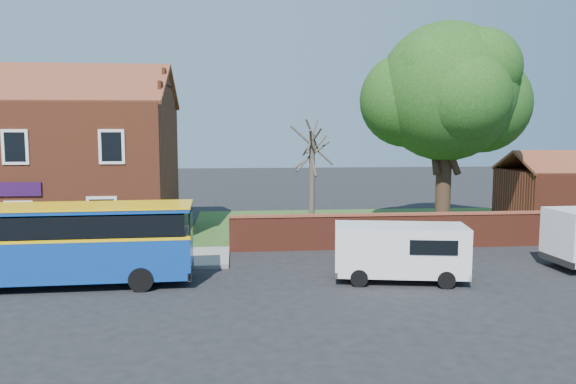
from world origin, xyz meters
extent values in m
plane|color=black|center=(0.00, 0.00, 0.00)|extent=(120.00, 120.00, 0.00)
cube|color=gray|center=(-7.00, 5.75, 0.06)|extent=(18.00, 3.50, 0.12)
cube|color=#426B28|center=(13.00, 13.00, 0.02)|extent=(26.00, 12.00, 0.04)
cube|color=brown|center=(-7.00, 11.50, 3.25)|extent=(12.00, 8.00, 6.50)
cube|color=brown|center=(-7.00, 9.50, 7.50)|extent=(12.30, 4.08, 2.16)
cube|color=brown|center=(-7.00, 13.50, 7.50)|extent=(12.30, 4.08, 2.16)
cube|color=black|center=(-7.00, 7.47, 4.60)|extent=(1.10, 0.06, 1.50)
cube|color=#4C0F19|center=(-7.00, 7.45, 1.10)|extent=(0.95, 0.04, 2.10)
cube|color=silver|center=(-7.00, 7.47, 1.15)|extent=(1.20, 0.06, 2.30)
cube|color=#290D39|center=(-7.00, 7.44, 2.80)|extent=(2.00, 0.06, 0.60)
cube|color=maroon|center=(13.00, 7.00, 0.75)|extent=(22.00, 0.30, 1.50)
cube|color=brown|center=(13.00, 7.00, 1.55)|extent=(22.00, 0.38, 0.10)
cube|color=brown|center=(22.00, 14.25, 3.55)|extent=(8.20, 2.56, 1.24)
cube|color=#0D3B98|center=(-3.79, 2.10, 1.04)|extent=(9.15, 2.58, 1.44)
cube|color=yellow|center=(-3.79, 2.10, 1.76)|extent=(9.17, 2.61, 0.10)
cube|color=black|center=(-3.79, 2.10, 2.19)|extent=(8.79, 2.59, 0.72)
cube|color=#0D3B98|center=(-3.79, 2.10, 2.67)|extent=(9.15, 2.58, 0.14)
cube|color=yellow|center=(-3.79, 2.10, 2.75)|extent=(9.19, 2.63, 0.06)
cylinder|color=black|center=(-0.85, 1.15, 0.41)|extent=(0.83, 0.31, 0.82)
cylinder|color=black|center=(-0.92, 3.26, 0.41)|extent=(0.83, 0.31, 0.82)
cube|color=white|center=(8.05, 1.62, 1.14)|extent=(4.81, 2.59, 1.73)
cube|color=black|center=(10.07, 1.26, 1.41)|extent=(0.35, 1.54, 0.68)
cube|color=black|center=(10.26, 1.23, 0.36)|extent=(0.42, 1.81, 0.22)
cylinder|color=black|center=(6.47, 1.03, 0.30)|extent=(0.63, 0.32, 0.60)
cylinder|color=black|center=(6.77, 2.71, 0.30)|extent=(0.63, 0.32, 0.60)
cylinder|color=black|center=(9.34, 0.53, 0.30)|extent=(0.63, 0.32, 0.60)
cylinder|color=black|center=(9.64, 2.21, 0.30)|extent=(0.63, 0.32, 0.60)
cylinder|color=black|center=(15.23, 3.52, 0.35)|extent=(0.71, 0.26, 0.69)
cylinder|color=black|center=(12.88, 10.31, 2.21)|extent=(0.77, 0.77, 4.42)
sphere|color=#37641F|center=(12.88, 10.31, 7.21)|extent=(6.92, 6.92, 6.92)
sphere|color=#37641F|center=(14.90, 10.69, 6.63)|extent=(5.00, 5.00, 5.00)
sphere|color=#37641F|center=(11.06, 10.89, 6.82)|extent=(4.81, 4.81, 4.81)
cylinder|color=#4C4238|center=(6.11, 10.35, 2.54)|extent=(0.29, 0.29, 5.08)
cylinder|color=#4C4238|center=(6.11, 10.35, 4.35)|extent=(0.30, 2.48, 2.00)
cylinder|color=#4C4238|center=(6.11, 10.35, 4.17)|extent=(1.29, 1.83, 1.83)
cylinder|color=#4C4238|center=(6.11, 10.35, 4.54)|extent=(2.08, 0.95, 2.02)
camera|label=1|loc=(2.30, -17.34, 5.36)|focal=35.00mm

